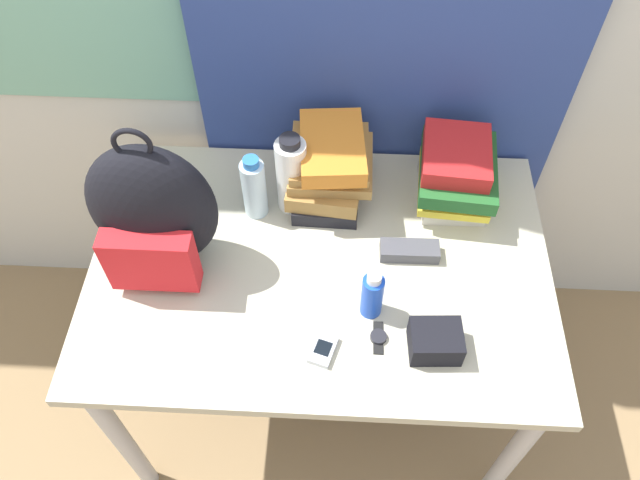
{
  "coord_description": "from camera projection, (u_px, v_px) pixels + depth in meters",
  "views": [
    {
      "loc": [
        0.04,
        -0.5,
        2.08
      ],
      "look_at": [
        0.0,
        0.4,
        0.87
      ],
      "focal_mm": 35.0,
      "sensor_mm": 36.0,
      "label": 1
    }
  ],
  "objects": [
    {
      "name": "desk",
      "position": [
        320.0,
        284.0,
        1.66
      ],
      "size": [
        1.17,
        0.8,
        0.77
      ],
      "color": "#B7B299",
      "rests_on": "ground_plane"
    },
    {
      "name": "backpack",
      "position": [
        153.0,
        212.0,
        1.45
      ],
      "size": [
        0.3,
        0.21,
        0.44
      ],
      "color": "black",
      "rests_on": "desk"
    },
    {
      "name": "book_stack_left",
      "position": [
        329.0,
        167.0,
        1.66
      ],
      "size": [
        0.23,
        0.26,
        0.2
      ],
      "color": "black",
      "rests_on": "desk"
    },
    {
      "name": "book_stack_center",
      "position": [
        455.0,
        173.0,
        1.65
      ],
      "size": [
        0.22,
        0.28,
        0.18
      ],
      "color": "silver",
      "rests_on": "desk"
    },
    {
      "name": "water_bottle",
      "position": [
        254.0,
        188.0,
        1.62
      ],
      "size": [
        0.06,
        0.06,
        0.2
      ],
      "color": "silver",
      "rests_on": "desk"
    },
    {
      "name": "sports_bottle",
      "position": [
        292.0,
        175.0,
        1.61
      ],
      "size": [
        0.08,
        0.08,
        0.25
      ],
      "color": "white",
      "rests_on": "desk"
    },
    {
      "name": "sunscreen_bottle",
      "position": [
        372.0,
        295.0,
        1.45
      ],
      "size": [
        0.05,
        0.05,
        0.15
      ],
      "color": "blue",
      "rests_on": "desk"
    },
    {
      "name": "cell_phone",
      "position": [
        323.0,
        349.0,
        1.43
      ],
      "size": [
        0.07,
        0.09,
        0.02
      ],
      "color": "#B7BCC6",
      "rests_on": "desk"
    },
    {
      "name": "sunglasses_case",
      "position": [
        410.0,
        251.0,
        1.59
      ],
      "size": [
        0.15,
        0.06,
        0.04
      ],
      "color": "#47474C",
      "rests_on": "desk"
    },
    {
      "name": "camera_pouch",
      "position": [
        435.0,
        341.0,
        1.42
      ],
      "size": [
        0.12,
        0.1,
        0.07
      ],
      "color": "black",
      "rests_on": "desk"
    },
    {
      "name": "wristwatch",
      "position": [
        378.0,
        337.0,
        1.46
      ],
      "size": [
        0.04,
        0.09,
        0.01
      ],
      "color": "black",
      "rests_on": "desk"
    }
  ]
}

